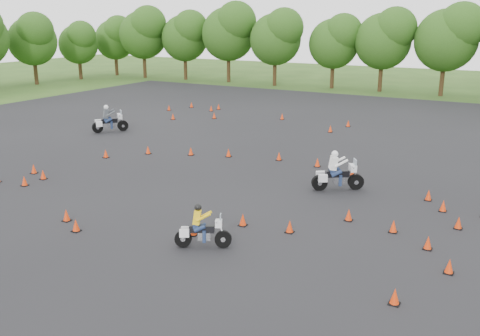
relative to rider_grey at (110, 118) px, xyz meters
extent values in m
plane|color=#2D5119|center=(14.25, -11.36, -0.95)|extent=(140.00, 140.00, 0.00)
plane|color=black|center=(14.25, -5.36, -0.95)|extent=(62.00, 62.00, 0.00)
cone|color=red|center=(11.06, -14.09, -0.72)|extent=(0.26, 0.26, 0.45)
cone|color=red|center=(-1.60, 8.96, -0.72)|extent=(0.26, 0.26, 0.45)
cone|color=red|center=(23.36, -7.00, -0.72)|extent=(0.26, 0.26, 0.45)
cone|color=red|center=(4.80, -10.06, -0.72)|extent=(0.26, 0.26, 0.45)
cone|color=red|center=(8.46, -2.69, -0.72)|extent=(0.26, 0.26, 0.45)
cone|color=red|center=(1.08, 5.80, -0.72)|extent=(0.26, 0.26, 0.45)
cone|color=red|center=(22.58, -13.65, -0.72)|extent=(0.26, 0.26, 0.45)
cone|color=red|center=(15.67, -1.50, -0.72)|extent=(0.26, 0.26, 0.45)
cone|color=red|center=(4.59, -5.46, -0.72)|extent=(0.26, 0.26, 0.45)
cone|color=red|center=(9.96, -13.50, -0.72)|extent=(0.26, 0.26, 0.45)
cone|color=red|center=(21.78, -4.22, -0.72)|extent=(0.26, 0.26, 0.45)
cone|color=red|center=(1.66, 10.41, -0.72)|extent=(0.26, 0.26, 0.45)
cone|color=red|center=(17.80, -2.15, -0.72)|extent=(0.26, 0.26, 0.45)
cone|color=red|center=(21.32, -8.53, -0.72)|extent=(0.26, 0.26, 0.45)
cone|color=red|center=(22.70, -9.46, -0.72)|extent=(0.26, 0.26, 0.45)
cone|color=red|center=(3.66, 7.66, -0.72)|extent=(0.26, 0.26, 0.45)
cone|color=red|center=(3.59, -9.58, -0.72)|extent=(0.26, 0.26, 0.45)
cone|color=red|center=(-5.13, 5.25, -0.72)|extent=(0.26, 0.26, 0.45)
cone|color=red|center=(13.28, 7.17, -0.72)|extent=(0.26, 0.26, 0.45)
cone|color=red|center=(1.77, 11.44, -0.72)|extent=(0.26, 0.26, 0.45)
cone|color=red|center=(6.13, -3.63, -0.72)|extent=(0.26, 0.26, 0.45)
cone|color=red|center=(13.76, 9.61, -0.72)|extent=(0.26, 0.26, 0.45)
cone|color=red|center=(22.56, -5.34, -0.72)|extent=(0.26, 0.26, 0.45)
cone|color=red|center=(10.52, -1.96, -0.72)|extent=(0.26, 0.26, 0.45)
cone|color=red|center=(-0.83, 11.18, -0.72)|extent=(0.26, 0.26, 0.45)
cone|color=red|center=(23.61, -10.98, -0.72)|extent=(0.26, 0.26, 0.45)
cone|color=red|center=(13.34, -1.28, -0.72)|extent=(0.26, 0.26, 0.45)
cone|color=red|center=(4.86, -11.22, -0.72)|extent=(0.26, 0.26, 0.45)
cone|color=red|center=(8.43, 9.87, -0.72)|extent=(0.26, 0.26, 0.45)
cone|color=red|center=(17.99, -10.38, -0.72)|extent=(0.26, 0.26, 0.45)
cone|color=red|center=(15.04, -12.30, -0.72)|extent=(0.26, 0.26, 0.45)
cone|color=red|center=(16.17, -10.62, -0.72)|extent=(0.26, 0.26, 0.45)
cone|color=red|center=(19.52, -8.18, -0.72)|extent=(0.26, 0.26, 0.45)
camera|label=1|loc=(25.21, -27.20, 6.69)|focal=40.00mm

